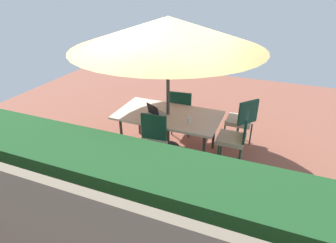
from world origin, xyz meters
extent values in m
cube|color=#935442|center=(0.00, 0.00, -0.01)|extent=(10.00, 10.00, 0.02)
cube|color=#1E4C23|center=(0.00, 2.27, 0.68)|extent=(6.30, 0.77, 1.37)
cube|color=silver|center=(0.00, 0.00, 0.73)|extent=(1.88, 1.03, 0.04)
cylinder|color=#333333|center=(-0.79, -0.36, 0.36)|extent=(0.05, 0.05, 0.71)
cylinder|color=#333333|center=(0.79, -0.36, 0.36)|extent=(0.05, 0.05, 0.71)
cylinder|color=#333333|center=(-0.79, 0.36, 0.36)|extent=(0.05, 0.05, 0.71)
cylinder|color=#333333|center=(0.79, 0.36, 0.36)|extent=(0.05, 0.05, 0.71)
cylinder|color=#4C4C4C|center=(0.00, 0.00, 1.19)|extent=(0.06, 0.06, 2.39)
cone|color=#DBB766|center=(0.00, 0.00, 2.19)|extent=(3.17, 3.17, 0.49)
cylinder|color=black|center=(0.00, 0.00, 0.03)|extent=(0.44, 0.44, 0.06)
cube|color=beige|center=(-0.02, -0.76, 0.49)|extent=(0.46, 0.46, 0.08)
cube|color=#144738|center=(-0.04, -0.55, 0.76)|extent=(0.44, 0.09, 0.45)
cylinder|color=#144738|center=(-0.18, -0.96, 0.23)|extent=(0.03, 0.03, 0.45)
cylinder|color=#144738|center=(0.18, -0.92, 0.23)|extent=(0.03, 0.03, 0.45)
cylinder|color=#144738|center=(-0.22, -0.60, 0.23)|extent=(0.03, 0.03, 0.45)
cylinder|color=#144738|center=(0.14, -0.56, 0.23)|extent=(0.03, 0.03, 0.45)
cube|color=beige|center=(-1.18, -0.76, 0.49)|extent=(0.46, 0.46, 0.08)
cube|color=#144738|center=(-1.34, -0.62, 0.76)|extent=(0.31, 0.36, 0.45)
cylinder|color=#144738|center=(-1.16, -1.01, 0.23)|extent=(0.03, 0.03, 0.45)
cylinder|color=#144738|center=(-0.93, -0.74, 0.23)|extent=(0.03, 0.03, 0.45)
cylinder|color=#144738|center=(-1.44, -0.78, 0.23)|extent=(0.03, 0.03, 0.45)
cylinder|color=#144738|center=(-1.20, -0.50, 0.23)|extent=(0.03, 0.03, 0.45)
cube|color=beige|center=(0.02, 0.76, 0.49)|extent=(0.46, 0.46, 0.08)
cube|color=#144738|center=(0.03, 0.55, 0.76)|extent=(0.44, 0.07, 0.45)
cylinder|color=#144738|center=(0.18, 0.96, 0.23)|extent=(0.03, 0.03, 0.45)
cylinder|color=#144738|center=(-0.18, 0.93, 0.23)|extent=(0.03, 0.03, 0.45)
cylinder|color=#144738|center=(0.21, 0.60, 0.23)|extent=(0.03, 0.03, 0.45)
cylinder|color=#144738|center=(-0.15, 0.57, 0.23)|extent=(0.03, 0.03, 0.45)
cube|color=beige|center=(-1.17, 0.00, 0.49)|extent=(0.46, 0.46, 0.08)
cube|color=#144738|center=(-1.38, -0.01, 0.76)|extent=(0.07, 0.44, 0.45)
cylinder|color=#144738|center=(-0.98, -0.17, 0.23)|extent=(0.03, 0.03, 0.45)
cylinder|color=#144738|center=(-1.01, 0.19, 0.23)|extent=(0.03, 0.03, 0.45)
cylinder|color=#144738|center=(-1.34, -0.19, 0.23)|extent=(0.03, 0.03, 0.45)
cylinder|color=#144738|center=(-1.36, 0.17, 0.23)|extent=(0.03, 0.03, 0.45)
cube|color=gray|center=(0.17, 0.07, 0.76)|extent=(0.39, 0.35, 0.02)
cube|color=black|center=(0.22, 0.16, 0.87)|extent=(0.31, 0.20, 0.20)
cylinder|color=white|center=(-0.45, 0.17, 0.80)|extent=(0.06, 0.06, 0.10)
camera|label=1|loc=(-1.72, 4.27, 2.96)|focal=30.05mm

